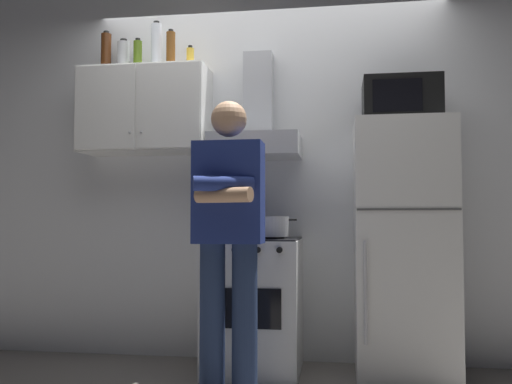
{
  "coord_description": "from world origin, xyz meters",
  "views": [
    {
      "loc": [
        0.5,
        -3.36,
        0.98
      ],
      "look_at": [
        0.0,
        0.0,
        1.15
      ],
      "focal_mm": 39.06,
      "sensor_mm": 36.0,
      "label": 1
    }
  ],
  "objects_px": {
    "person_standing": "(228,234)",
    "bottle_vodka_clear": "(156,46)",
    "bottle_spice_jar": "(190,57)",
    "bottle_rum_dark": "(106,53)",
    "bottle_olive_oil": "(138,55)",
    "bottle_canister_steel": "(124,56)",
    "bottle_beer_brown": "(171,50)",
    "upper_cabinet": "(145,111)",
    "range_hood": "(257,130)",
    "refrigerator": "(403,248)",
    "cooking_pot": "(272,227)",
    "microwave": "(401,101)",
    "stove_oven": "(254,304)"
  },
  "relations": [
    {
      "from": "stove_oven",
      "to": "bottle_canister_steel",
      "type": "distance_m",
      "value": 1.99
    },
    {
      "from": "bottle_rum_dark",
      "to": "bottle_spice_jar",
      "type": "bearing_deg",
      "value": -3.25
    },
    {
      "from": "upper_cabinet",
      "to": "bottle_canister_steel",
      "type": "relative_size",
      "value": 3.84
    },
    {
      "from": "bottle_canister_steel",
      "to": "range_hood",
      "type": "bearing_deg",
      "value": -2.08
    },
    {
      "from": "range_hood",
      "to": "bottle_rum_dark",
      "type": "xyz_separation_m",
      "value": [
        -1.12,
        0.04,
        0.6
      ]
    },
    {
      "from": "upper_cabinet",
      "to": "range_hood",
      "type": "relative_size",
      "value": 1.2
    },
    {
      "from": "cooking_pot",
      "to": "bottle_vodka_clear",
      "type": "bearing_deg",
      "value": 164.59
    },
    {
      "from": "refrigerator",
      "to": "bottle_canister_steel",
      "type": "relative_size",
      "value": 6.83
    },
    {
      "from": "upper_cabinet",
      "to": "microwave",
      "type": "height_order",
      "value": "upper_cabinet"
    },
    {
      "from": "bottle_olive_oil",
      "to": "bottle_rum_dark",
      "type": "bearing_deg",
      "value": 170.09
    },
    {
      "from": "microwave",
      "to": "bottle_beer_brown",
      "type": "height_order",
      "value": "bottle_beer_brown"
    },
    {
      "from": "bottle_olive_oil",
      "to": "bottle_beer_brown",
      "type": "xyz_separation_m",
      "value": [
        0.25,
        -0.01,
        0.02
      ]
    },
    {
      "from": "person_standing",
      "to": "bottle_vodka_clear",
      "type": "distance_m",
      "value": 1.64
    },
    {
      "from": "cooking_pot",
      "to": "bottle_canister_steel",
      "type": "bearing_deg",
      "value": 165.78
    },
    {
      "from": "bottle_canister_steel",
      "to": "bottle_beer_brown",
      "type": "relative_size",
      "value": 0.86
    },
    {
      "from": "refrigerator",
      "to": "microwave",
      "type": "xyz_separation_m",
      "value": [
        -0.0,
        0.02,
        0.94
      ]
    },
    {
      "from": "bottle_rum_dark",
      "to": "microwave",
      "type": "bearing_deg",
      "value": -4.18
    },
    {
      "from": "upper_cabinet",
      "to": "bottle_rum_dark",
      "type": "bearing_deg",
      "value": 171.94
    },
    {
      "from": "stove_oven",
      "to": "bottle_rum_dark",
      "type": "relative_size",
      "value": 2.89
    },
    {
      "from": "stove_oven",
      "to": "bottle_canister_steel",
      "type": "bearing_deg",
      "value": 170.6
    },
    {
      "from": "bottle_canister_steel",
      "to": "bottle_spice_jar",
      "type": "relative_size",
      "value": 1.51
    },
    {
      "from": "cooking_pot",
      "to": "bottle_beer_brown",
      "type": "distance_m",
      "value": 1.47
    },
    {
      "from": "upper_cabinet",
      "to": "bottle_spice_jar",
      "type": "distance_m",
      "value": 0.49
    },
    {
      "from": "bottle_olive_oil",
      "to": "bottle_vodka_clear",
      "type": "bearing_deg",
      "value": -4.28
    },
    {
      "from": "cooking_pot",
      "to": "bottle_canister_steel",
      "type": "height_order",
      "value": "bottle_canister_steel"
    },
    {
      "from": "upper_cabinet",
      "to": "bottle_spice_jar",
      "type": "height_order",
      "value": "bottle_spice_jar"
    },
    {
      "from": "bottle_spice_jar",
      "to": "bottle_rum_dark",
      "type": "xyz_separation_m",
      "value": [
        -0.64,
        0.04,
        0.07
      ]
    },
    {
      "from": "refrigerator",
      "to": "bottle_olive_oil",
      "type": "bearing_deg",
      "value": 176.07
    },
    {
      "from": "person_standing",
      "to": "bottle_spice_jar",
      "type": "xyz_separation_m",
      "value": [
        -0.43,
        0.74,
        1.22
      ]
    },
    {
      "from": "refrigerator",
      "to": "person_standing",
      "type": "distance_m",
      "value": 1.17
    },
    {
      "from": "person_standing",
      "to": "bottle_olive_oil",
      "type": "xyz_separation_m",
      "value": [
        -0.81,
        0.73,
        1.25
      ]
    },
    {
      "from": "bottle_spice_jar",
      "to": "bottle_rum_dark",
      "type": "bearing_deg",
      "value": 176.75
    },
    {
      "from": "upper_cabinet",
      "to": "refrigerator",
      "type": "distance_m",
      "value": 2.0
    },
    {
      "from": "cooking_pot",
      "to": "bottle_canister_steel",
      "type": "xyz_separation_m",
      "value": [
        -1.11,
        0.28,
        1.22
      ]
    },
    {
      "from": "upper_cabinet",
      "to": "person_standing",
      "type": "relative_size",
      "value": 0.55
    },
    {
      "from": "microwave",
      "to": "cooking_pot",
      "type": "distance_m",
      "value": 1.16
    },
    {
      "from": "refrigerator",
      "to": "range_hood",
      "type": "bearing_deg",
      "value": 172.45
    },
    {
      "from": "refrigerator",
      "to": "bottle_spice_jar",
      "type": "distance_m",
      "value": 1.95
    },
    {
      "from": "range_hood",
      "to": "person_standing",
      "type": "bearing_deg",
      "value": -93.91
    },
    {
      "from": "bottle_canister_steel",
      "to": "bottle_vodka_clear",
      "type": "distance_m",
      "value": 0.27
    },
    {
      "from": "microwave",
      "to": "bottle_rum_dark",
      "type": "distance_m",
      "value": 2.12
    },
    {
      "from": "upper_cabinet",
      "to": "cooking_pot",
      "type": "relative_size",
      "value": 2.82
    },
    {
      "from": "bottle_rum_dark",
      "to": "upper_cabinet",
      "type": "bearing_deg",
      "value": -8.06
    },
    {
      "from": "bottle_olive_oil",
      "to": "bottle_vodka_clear",
      "type": "xyz_separation_m",
      "value": [
        0.14,
        -0.01,
        0.06
      ]
    },
    {
      "from": "bottle_spice_jar",
      "to": "upper_cabinet",
      "type": "bearing_deg",
      "value": -178.51
    },
    {
      "from": "upper_cabinet",
      "to": "bottle_rum_dark",
      "type": "relative_size",
      "value": 2.98
    },
    {
      "from": "bottle_vodka_clear",
      "to": "bottle_beer_brown",
      "type": "relative_size",
      "value": 1.23
    },
    {
      "from": "range_hood",
      "to": "bottle_spice_jar",
      "type": "relative_size",
      "value": 4.83
    },
    {
      "from": "bottle_olive_oil",
      "to": "bottle_vodka_clear",
      "type": "height_order",
      "value": "bottle_vodka_clear"
    },
    {
      "from": "person_standing",
      "to": "bottle_vodka_clear",
      "type": "relative_size",
      "value": 4.9
    }
  ]
}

